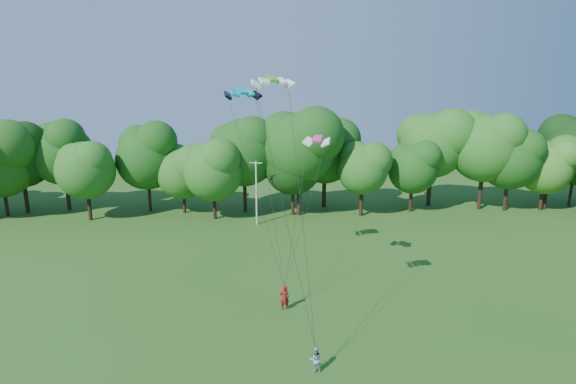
{
  "coord_description": "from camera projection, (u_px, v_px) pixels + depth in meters",
  "views": [
    {
      "loc": [
        -0.38,
        -20.19,
        16.24
      ],
      "look_at": [
        1.09,
        13.0,
        8.24
      ],
      "focal_mm": 28.0,
      "sensor_mm": 36.0,
      "label": 1
    }
  ],
  "objects": [
    {
      "name": "utility_pole",
      "position": [
        256.0,
        192.0,
        52.5
      ],
      "size": [
        1.49,
        0.46,
        7.61
      ],
      "rotation": [
        0.0,
        0.0,
        -0.26
      ],
      "color": "silver",
      "rests_on": "ground"
    },
    {
      "name": "tree_back_center",
      "position": [
        293.0,
        159.0,
        55.68
      ],
      "size": [
        7.88,
        7.88,
        11.46
      ],
      "color": "black",
      "rests_on": "ground"
    },
    {
      "name": "kite_flyer_left",
      "position": [
        284.0,
        297.0,
        33.01
      ],
      "size": [
        0.75,
        0.54,
        1.92
      ],
      "primitive_type": "imported",
      "rotation": [
        0.0,
        0.0,
        3.26
      ],
      "color": "maroon",
      "rests_on": "ground"
    },
    {
      "name": "kite_green",
      "position": [
        272.0,
        79.0,
        24.28
      ],
      "size": [
        2.5,
        1.58,
        0.4
      ],
      "rotation": [
        0.0,
        0.0,
        0.25
      ],
      "color": "green",
      "rests_on": "ground"
    },
    {
      "name": "tree_back_east",
      "position": [
        546.0,
        162.0,
        58.01
      ],
      "size": [
        7.12,
        7.12,
        10.35
      ],
      "color": "#341D14",
      "rests_on": "ground"
    },
    {
      "name": "kite_teal",
      "position": [
        242.0,
        91.0,
        34.01
      ],
      "size": [
        2.99,
        2.05,
        0.54
      ],
      "rotation": [
        0.0,
        0.0,
        0.33
      ],
      "color": "#0593AE",
      "rests_on": "ground"
    },
    {
      "name": "kite_flyer_right",
      "position": [
        315.0,
        359.0,
        25.93
      ],
      "size": [
        0.81,
        0.66,
        1.55
      ],
      "primitive_type": "imported",
      "rotation": [
        0.0,
        0.0,
        3.24
      ],
      "color": "#90B1C8",
      "rests_on": "ground"
    },
    {
      "name": "kite_pink",
      "position": [
        317.0,
        139.0,
        33.97
      ],
      "size": [
        2.26,
        1.67,
        0.49
      ],
      "rotation": [
        0.0,
        0.0,
        -0.38
      ],
      "color": "#CD3978",
      "rests_on": "ground"
    }
  ]
}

